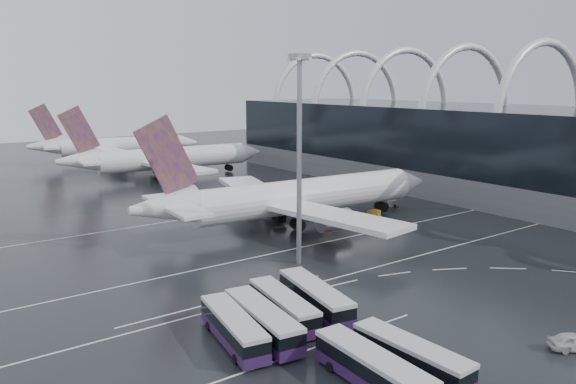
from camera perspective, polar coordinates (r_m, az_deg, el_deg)
ground at (r=83.35m, az=8.44°, el=-7.08°), size 420.00×420.00×0.00m
terminal at (r=140.72m, az=20.96°, el=4.28°), size 42.00×160.00×34.90m
lane_marking_near at (r=82.02m, az=9.43°, el=-7.41°), size 120.00×0.25×0.01m
lane_marking_mid at (r=91.86m, az=3.18°, el=-5.24°), size 120.00×0.25×0.01m
lane_marking_far at (r=114.18m, az=-5.74°, el=-2.02°), size 120.00×0.25×0.01m
bus_bay_line_south at (r=57.44m, az=2.26°, el=-15.65°), size 28.00×0.25×0.01m
bus_bay_line_north at (r=69.56m, az=-6.09°, el=-10.77°), size 28.00×0.25×0.01m
airliner_main at (r=101.30m, az=0.53°, el=-0.61°), size 61.92×54.21×20.97m
airliner_gate_b at (r=157.79m, az=-12.50°, el=3.28°), size 57.97×51.97×20.12m
airliner_gate_c at (r=193.97m, az=-17.26°, el=4.41°), size 54.13×49.16×19.36m
bus_row_near_a at (r=58.02m, az=-5.56°, el=-13.56°), size 4.94×12.81×3.08m
bus_row_near_b at (r=59.19m, az=-2.60°, el=-12.92°), size 4.62×13.35×3.22m
bus_row_near_c at (r=62.77m, az=-0.49°, el=-11.54°), size 4.72×12.72×3.06m
bus_row_near_d at (r=64.92m, az=2.79°, el=-10.66°), size 5.42×13.55×3.26m
bus_row_far_b at (r=50.79m, az=8.64°, el=-17.38°), size 3.52×12.99×3.17m
bus_row_far_c at (r=53.72m, az=12.40°, el=-15.97°), size 3.23×12.23×2.99m
van_curve_b at (r=63.46m, az=27.12°, el=-13.38°), size 5.30×4.50×1.71m
floodlight_mast at (r=78.39m, az=1.16°, el=5.83°), size 2.27×2.27×29.63m
gse_cart_belly_a at (r=110.65m, az=8.71°, el=-2.18°), size 2.37×1.40×1.29m
gse_cart_belly_c at (r=100.50m, az=3.87°, el=-3.50°), size 1.91×1.13×1.04m
gse_cart_belly_d at (r=120.77m, az=10.59°, el=-1.14°), size 2.19×1.30×1.20m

